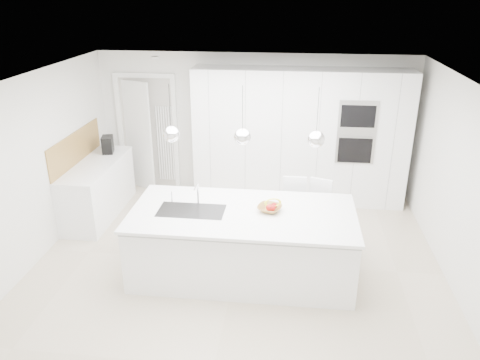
# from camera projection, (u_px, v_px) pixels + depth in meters

# --- Properties ---
(floor) EXTENTS (5.50, 5.50, 0.00)m
(floor) POSITION_uv_depth(u_px,v_px,m) (237.00, 261.00, 6.47)
(floor) COLOR beige
(floor) RESTS_ON ground
(wall_back) EXTENTS (5.50, 0.00, 5.50)m
(wall_back) POSITION_uv_depth(u_px,v_px,m) (254.00, 125.00, 8.29)
(wall_back) COLOR silver
(wall_back) RESTS_ON ground
(wall_left) EXTENTS (0.00, 5.00, 5.00)m
(wall_left) POSITION_uv_depth(u_px,v_px,m) (35.00, 169.00, 6.29)
(wall_left) COLOR silver
(wall_left) RESTS_ON ground
(ceiling) EXTENTS (5.50, 5.50, 0.00)m
(ceiling) POSITION_uv_depth(u_px,v_px,m) (237.00, 80.00, 5.51)
(ceiling) COLOR white
(ceiling) RESTS_ON wall_back
(tall_cabinets) EXTENTS (3.60, 0.60, 2.30)m
(tall_cabinets) POSITION_uv_depth(u_px,v_px,m) (300.00, 137.00, 7.96)
(tall_cabinets) COLOR white
(tall_cabinets) RESTS_ON floor
(oven_stack) EXTENTS (0.62, 0.04, 1.05)m
(oven_stack) POSITION_uv_depth(u_px,v_px,m) (357.00, 133.00, 7.50)
(oven_stack) COLOR #A5A5A8
(oven_stack) RESTS_ON tall_cabinets
(doorway_frame) EXTENTS (1.11, 0.08, 2.13)m
(doorway_frame) POSITION_uv_depth(u_px,v_px,m) (148.00, 134.00, 8.55)
(doorway_frame) COLOR white
(doorway_frame) RESTS_ON floor
(hallway_door) EXTENTS (0.76, 0.38, 2.00)m
(hallway_door) POSITION_uv_depth(u_px,v_px,m) (134.00, 135.00, 8.54)
(hallway_door) COLOR white
(hallway_door) RESTS_ON floor
(radiator) EXTENTS (0.32, 0.04, 1.40)m
(radiator) POSITION_uv_depth(u_px,v_px,m) (166.00, 144.00, 8.58)
(radiator) COLOR white
(radiator) RESTS_ON floor
(left_base_cabinets) EXTENTS (0.60, 1.80, 0.86)m
(left_base_cabinets) POSITION_uv_depth(u_px,v_px,m) (98.00, 190.00, 7.67)
(left_base_cabinets) COLOR white
(left_base_cabinets) RESTS_ON floor
(left_worktop) EXTENTS (0.62, 1.82, 0.04)m
(left_worktop) POSITION_uv_depth(u_px,v_px,m) (95.00, 164.00, 7.50)
(left_worktop) COLOR white
(left_worktop) RESTS_ON left_base_cabinets
(oak_backsplash) EXTENTS (0.02, 1.80, 0.50)m
(oak_backsplash) POSITION_uv_depth(u_px,v_px,m) (76.00, 148.00, 7.43)
(oak_backsplash) COLOR #AA8041
(oak_backsplash) RESTS_ON wall_left
(island_base) EXTENTS (2.80, 1.20, 0.86)m
(island_base) POSITION_uv_depth(u_px,v_px,m) (242.00, 246.00, 6.02)
(island_base) COLOR white
(island_base) RESTS_ON floor
(island_worktop) EXTENTS (2.84, 1.40, 0.04)m
(island_worktop) POSITION_uv_depth(u_px,v_px,m) (243.00, 213.00, 5.89)
(island_worktop) COLOR white
(island_worktop) RESTS_ON island_base
(island_sink) EXTENTS (0.84, 0.44, 0.18)m
(island_sink) POSITION_uv_depth(u_px,v_px,m) (192.00, 216.00, 5.94)
(island_sink) COLOR #3F3F42
(island_sink) RESTS_ON island_worktop
(island_tap) EXTENTS (0.02, 0.02, 0.30)m
(island_tap) POSITION_uv_depth(u_px,v_px,m) (198.00, 194.00, 6.03)
(island_tap) COLOR white
(island_tap) RESTS_ON island_worktop
(pendant_left) EXTENTS (0.20, 0.20, 0.20)m
(pendant_left) POSITION_uv_depth(u_px,v_px,m) (171.00, 134.00, 5.55)
(pendant_left) COLOR white
(pendant_left) RESTS_ON ceiling
(pendant_mid) EXTENTS (0.20, 0.20, 0.20)m
(pendant_mid) POSITION_uv_depth(u_px,v_px,m) (243.00, 137.00, 5.46)
(pendant_mid) COLOR white
(pendant_mid) RESTS_ON ceiling
(pendant_right) EXTENTS (0.20, 0.20, 0.20)m
(pendant_right) POSITION_uv_depth(u_px,v_px,m) (316.00, 139.00, 5.37)
(pendant_right) COLOR white
(pendant_right) RESTS_ON ceiling
(fruit_bowl) EXTENTS (0.37, 0.37, 0.07)m
(fruit_bowl) POSITION_uv_depth(u_px,v_px,m) (269.00, 208.00, 5.89)
(fruit_bowl) COLOR #AA8041
(fruit_bowl) RESTS_ON island_worktop
(espresso_machine) EXTENTS (0.23, 0.30, 0.29)m
(espresso_machine) POSITION_uv_depth(u_px,v_px,m) (108.00, 145.00, 7.92)
(espresso_machine) COLOR black
(espresso_machine) RESTS_ON left_worktop
(bar_stool_left) EXTENTS (0.35, 0.48, 1.04)m
(bar_stool_left) POSITION_uv_depth(u_px,v_px,m) (293.00, 215.00, 6.64)
(bar_stool_left) COLOR white
(bar_stool_left) RESTS_ON floor
(bar_stool_right) EXTENTS (0.47, 0.55, 1.03)m
(bar_stool_right) POSITION_uv_depth(u_px,v_px,m) (319.00, 217.00, 6.61)
(bar_stool_right) COLOR white
(bar_stool_right) RESTS_ON floor
(apple_a) EXTENTS (0.09, 0.09, 0.09)m
(apple_a) POSITION_uv_depth(u_px,v_px,m) (269.00, 208.00, 5.82)
(apple_a) COLOR #B31616
(apple_a) RESTS_ON fruit_bowl
(apple_b) EXTENTS (0.08, 0.08, 0.08)m
(apple_b) POSITION_uv_depth(u_px,v_px,m) (274.00, 206.00, 5.89)
(apple_b) COLOR #B31616
(apple_b) RESTS_ON fruit_bowl
(apple_c) EXTENTS (0.07, 0.07, 0.07)m
(apple_c) POSITION_uv_depth(u_px,v_px,m) (274.00, 207.00, 5.87)
(apple_c) COLOR #B31616
(apple_c) RESTS_ON fruit_bowl
(apple_extra_3) EXTENTS (0.08, 0.08, 0.08)m
(apple_extra_3) POSITION_uv_depth(u_px,v_px,m) (272.00, 208.00, 5.82)
(apple_extra_3) COLOR #B31616
(apple_extra_3) RESTS_ON fruit_bowl
(banana_bunch) EXTENTS (0.25, 0.18, 0.22)m
(banana_bunch) POSITION_uv_depth(u_px,v_px,m) (273.00, 203.00, 5.85)
(banana_bunch) COLOR yellow
(banana_bunch) RESTS_ON fruit_bowl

